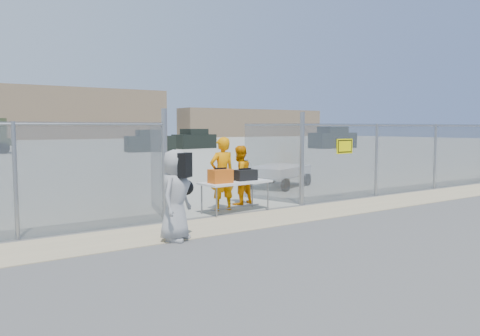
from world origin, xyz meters
TOP-DOWN VIEW (x-y plane):
  - ground at (0.00, 0.00)m, footprint 160.00×160.00m
  - tarmac_inside at (0.00, 42.00)m, footprint 160.00×80.00m
  - dirt_strip at (0.00, 1.00)m, footprint 44.00×1.60m
  - distant_hills at (5.00, 78.00)m, footprint 140.00×6.00m
  - chain_link_fence at (0.00, 2.00)m, footprint 40.00×0.20m
  - folding_table at (-0.06, 2.10)m, footprint 1.87×0.91m
  - orange_bag at (-0.55, 2.02)m, footprint 0.52×0.35m
  - black_duffel at (0.24, 2.13)m, footprint 0.56×0.33m
  - security_worker_left at (-0.23, 2.45)m, footprint 0.69×0.46m
  - security_worker_right at (0.65, 2.99)m, footprint 0.88×0.74m
  - visitor at (-2.58, 0.31)m, footprint 0.98×0.93m
  - utility_trailer at (3.83, 5.28)m, footprint 3.65×2.88m
  - parked_vehicle_near at (9.59, 29.86)m, footprint 4.29×2.47m
  - parked_vehicle_mid at (15.66, 33.17)m, footprint 4.43×2.57m
  - parked_vehicle_far at (27.40, 26.03)m, footprint 4.71×2.29m

SIDE VIEW (x-z plane):
  - ground at x=0.00m, z-range 0.00..0.00m
  - tarmac_inside at x=0.00m, z-range 0.00..0.01m
  - dirt_strip at x=0.00m, z-range 0.00..0.01m
  - folding_table at x=-0.06m, z-range 0.00..0.77m
  - utility_trailer at x=3.83m, z-range 0.00..0.79m
  - security_worker_right at x=0.65m, z-range 0.00..1.60m
  - visitor at x=-2.58m, z-range 0.00..1.69m
  - black_duffel at x=0.24m, z-range 0.77..1.04m
  - parked_vehicle_near at x=9.59m, z-range 0.00..1.83m
  - security_worker_left at x=-0.23m, z-range 0.00..1.85m
  - orange_bag at x=-0.55m, z-range 0.77..1.10m
  - parked_vehicle_mid at x=15.66m, z-range 0.00..1.89m
  - parked_vehicle_far at x=27.40m, z-range 0.00..2.09m
  - chain_link_fence at x=0.00m, z-range 0.00..2.20m
  - distant_hills at x=5.00m, z-range 0.00..9.00m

